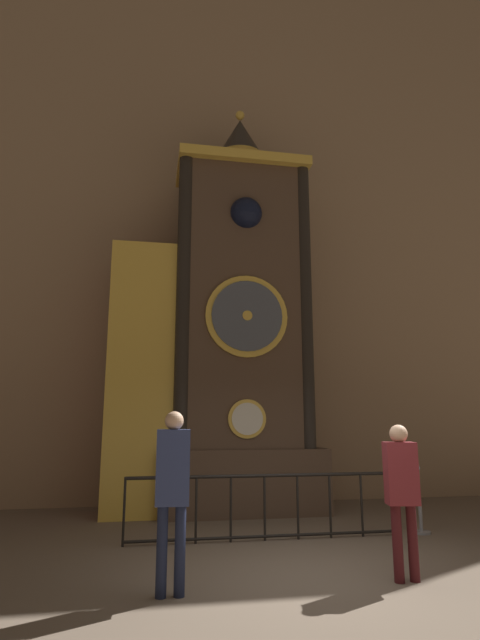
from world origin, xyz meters
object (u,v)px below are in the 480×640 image
at_px(clock_tower, 221,333).
at_px(visitor_far, 402,486).
at_px(visitor_near, 173,483).
at_px(stanchion_post, 420,511).

distance_m(clock_tower, visitor_far, 5.27).
bearing_deg(visitor_far, clock_tower, 118.18).
relative_size(visitor_near, stanchion_post, 1.77).
xyz_separation_m(clock_tower, stanchion_post, (2.81, -2.31, -3.12)).
height_order(visitor_far, stanchion_post, visitor_far).
height_order(clock_tower, visitor_near, clock_tower).
height_order(visitor_near, stanchion_post, visitor_near).
bearing_deg(visitor_near, visitor_far, 4.14).
xyz_separation_m(visitor_near, stanchion_post, (3.93, 2.16, -0.75)).
xyz_separation_m(visitor_far, stanchion_post, (1.39, 2.14, -0.67)).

